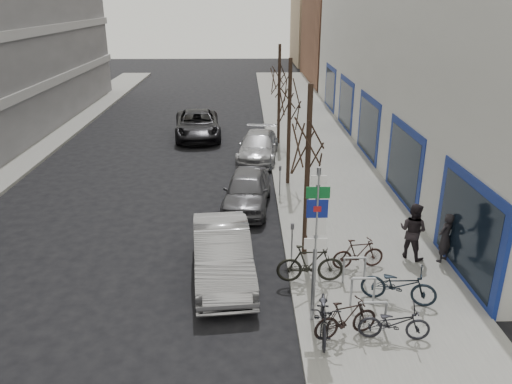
{
  "coord_description": "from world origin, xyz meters",
  "views": [
    {
      "loc": [
        0.75,
        -10.56,
        7.73
      ],
      "look_at": [
        1.08,
        4.15,
        2.0
      ],
      "focal_mm": 35.0,
      "sensor_mm": 36.0,
      "label": 1
    }
  ],
  "objects_px": {
    "parked_car_mid": "(247,190)",
    "highway_sign_pole": "(316,237)",
    "parked_car_back": "(258,146)",
    "pedestrian_far": "(413,230)",
    "pedestrian_near": "(445,238)",
    "meter_mid": "(280,178)",
    "tree_near": "(309,132)",
    "tree_far": "(279,71)",
    "meter_back": "(273,142)",
    "bike_mid_inner": "(310,263)",
    "bike_mid_curb": "(399,282)",
    "bike_near_right": "(346,318)",
    "bike_far_inner": "(358,253)",
    "bike_near_left": "(325,312)",
    "lane_car": "(197,124)",
    "bike_rack": "(363,288)",
    "parked_car_front": "(222,254)",
    "tree_mid": "(290,93)",
    "bike_far_curb": "(395,320)"
  },
  "relations": [
    {
      "from": "bike_far_curb",
      "to": "pedestrian_far",
      "type": "distance_m",
      "value": 4.35
    },
    {
      "from": "bike_near_left",
      "to": "parked_car_back",
      "type": "distance_m",
      "value": 14.56
    },
    {
      "from": "meter_mid",
      "to": "pedestrian_near",
      "type": "height_order",
      "value": "pedestrian_near"
    },
    {
      "from": "bike_rack",
      "to": "meter_back",
      "type": "distance_m",
      "value": 13.5
    },
    {
      "from": "lane_car",
      "to": "pedestrian_near",
      "type": "bearing_deg",
      "value": -66.25
    },
    {
      "from": "pedestrian_near",
      "to": "highway_sign_pole",
      "type": "bearing_deg",
      "value": -5.76
    },
    {
      "from": "highway_sign_pole",
      "to": "bike_near_right",
      "type": "distance_m",
      "value": 2.05
    },
    {
      "from": "parked_car_front",
      "to": "tree_far",
      "type": "bearing_deg",
      "value": 74.02
    },
    {
      "from": "meter_mid",
      "to": "pedestrian_near",
      "type": "bearing_deg",
      "value": -50.23
    },
    {
      "from": "meter_back",
      "to": "highway_sign_pole",
      "type": "bearing_deg",
      "value": -88.98
    },
    {
      "from": "tree_mid",
      "to": "bike_far_curb",
      "type": "xyz_separation_m",
      "value": [
        1.63,
        -10.8,
        -3.44
      ]
    },
    {
      "from": "tree_far",
      "to": "bike_far_curb",
      "type": "xyz_separation_m",
      "value": [
        1.63,
        -17.3,
        -3.44
      ]
    },
    {
      "from": "meter_back",
      "to": "parked_car_back",
      "type": "relative_size",
      "value": 0.27
    },
    {
      "from": "highway_sign_pole",
      "to": "pedestrian_far",
      "type": "relative_size",
      "value": 2.3
    },
    {
      "from": "bike_mid_inner",
      "to": "bike_mid_curb",
      "type": "bearing_deg",
      "value": -116.38
    },
    {
      "from": "tree_near",
      "to": "pedestrian_far",
      "type": "distance_m",
      "value": 4.49
    },
    {
      "from": "tree_near",
      "to": "parked_car_back",
      "type": "relative_size",
      "value": 1.17
    },
    {
      "from": "bike_near_left",
      "to": "bike_far_inner",
      "type": "xyz_separation_m",
      "value": [
        1.48,
        3.11,
        -0.1
      ]
    },
    {
      "from": "tree_mid",
      "to": "bike_far_inner",
      "type": "xyz_separation_m",
      "value": [
        1.49,
        -7.45,
        -3.47
      ]
    },
    {
      "from": "parked_car_mid",
      "to": "pedestrian_far",
      "type": "distance_m",
      "value": 6.78
    },
    {
      "from": "tree_mid",
      "to": "meter_mid",
      "type": "relative_size",
      "value": 4.33
    },
    {
      "from": "tree_mid",
      "to": "lane_car",
      "type": "height_order",
      "value": "tree_mid"
    },
    {
      "from": "tree_near",
      "to": "pedestrian_far",
      "type": "relative_size",
      "value": 3.01
    },
    {
      "from": "tree_near",
      "to": "bike_near_left",
      "type": "distance_m",
      "value": 5.27
    },
    {
      "from": "meter_back",
      "to": "bike_mid_inner",
      "type": "height_order",
      "value": "meter_back"
    },
    {
      "from": "parked_car_mid",
      "to": "highway_sign_pole",
      "type": "bearing_deg",
      "value": -71.92
    },
    {
      "from": "bike_far_inner",
      "to": "parked_car_mid",
      "type": "distance_m",
      "value": 6.08
    },
    {
      "from": "tree_near",
      "to": "lane_car",
      "type": "distance_m",
      "value": 15.98
    },
    {
      "from": "meter_mid",
      "to": "pedestrian_near",
      "type": "relative_size",
      "value": 0.8
    },
    {
      "from": "bike_rack",
      "to": "parked_car_front",
      "type": "bearing_deg",
      "value": 154.77
    },
    {
      "from": "tree_near",
      "to": "bike_mid_inner",
      "type": "height_order",
      "value": "tree_near"
    },
    {
      "from": "tree_near",
      "to": "bike_mid_inner",
      "type": "xyz_separation_m",
      "value": [
        -0.04,
        -1.69,
        -3.37
      ]
    },
    {
      "from": "bike_mid_curb",
      "to": "pedestrian_far",
      "type": "xyz_separation_m",
      "value": [
        1.12,
        2.46,
        0.31
      ]
    },
    {
      "from": "meter_back",
      "to": "bike_rack",
      "type": "bearing_deg",
      "value": -82.98
    },
    {
      "from": "parked_car_front",
      "to": "highway_sign_pole",
      "type": "bearing_deg",
      "value": -51.16
    },
    {
      "from": "bike_near_right",
      "to": "bike_far_inner",
      "type": "bearing_deg",
      "value": -34.06
    },
    {
      "from": "meter_back",
      "to": "lane_car",
      "type": "xyz_separation_m",
      "value": [
        -4.22,
        4.42,
        -0.15
      ]
    },
    {
      "from": "meter_back",
      "to": "parked_car_front",
      "type": "xyz_separation_m",
      "value": [
        -2.09,
        -11.64,
        -0.15
      ]
    },
    {
      "from": "tree_mid",
      "to": "bike_mid_curb",
      "type": "xyz_separation_m",
      "value": [
        2.18,
        -9.26,
        -3.35
      ]
    },
    {
      "from": "highway_sign_pole",
      "to": "bike_far_curb",
      "type": "distance_m",
      "value": 2.68
    },
    {
      "from": "bike_mid_curb",
      "to": "meter_back",
      "type": "bearing_deg",
      "value": 30.76
    },
    {
      "from": "bike_mid_curb",
      "to": "lane_car",
      "type": "distance_m",
      "value": 18.96
    },
    {
      "from": "parked_car_back",
      "to": "lane_car",
      "type": "bearing_deg",
      "value": 134.74
    },
    {
      "from": "bike_near_left",
      "to": "bike_mid_curb",
      "type": "relative_size",
      "value": 0.98
    },
    {
      "from": "bike_near_left",
      "to": "bike_far_curb",
      "type": "distance_m",
      "value": 1.64
    },
    {
      "from": "tree_near",
      "to": "bike_far_inner",
      "type": "distance_m",
      "value": 3.89
    },
    {
      "from": "tree_far",
      "to": "pedestrian_near",
      "type": "xyz_separation_m",
      "value": [
        4.2,
        -13.59,
        -3.16
      ]
    },
    {
      "from": "bike_far_curb",
      "to": "meter_mid",
      "type": "bearing_deg",
      "value": 18.15
    },
    {
      "from": "tree_near",
      "to": "parked_car_mid",
      "type": "xyz_separation_m",
      "value": [
        -1.8,
        4.16,
        -3.38
      ]
    },
    {
      "from": "parked_car_back",
      "to": "pedestrian_far",
      "type": "bearing_deg",
      "value": -60.45
    }
  ]
}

